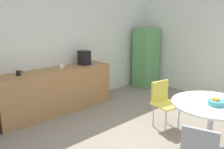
{
  "coord_description": "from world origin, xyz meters",
  "views": [
    {
      "loc": [
        -2.68,
        -1.59,
        1.96
      ],
      "look_at": [
        0.14,
        1.4,
        0.95
      ],
      "focal_mm": 38.04,
      "sensor_mm": 36.0,
      "label": 1
    }
  ],
  "objects_px": {
    "locker_cabinet": "(146,58)",
    "coffee_maker": "(84,58)",
    "mug_green": "(18,73)",
    "chair_yellow": "(163,99)",
    "mug_white": "(62,66)",
    "fruit_bowl": "(216,102)",
    "round_table": "(212,112)",
    "mug_red": "(88,61)"
  },
  "relations": [
    {
      "from": "locker_cabinet",
      "to": "round_table",
      "type": "distance_m",
      "value": 3.45
    },
    {
      "from": "mug_red",
      "to": "locker_cabinet",
      "type": "bearing_deg",
      "value": -5.92
    },
    {
      "from": "chair_yellow",
      "to": "locker_cabinet",
      "type": "bearing_deg",
      "value": 45.6
    },
    {
      "from": "fruit_bowl",
      "to": "mug_white",
      "type": "distance_m",
      "value": 3.07
    },
    {
      "from": "locker_cabinet",
      "to": "fruit_bowl",
      "type": "height_order",
      "value": "locker_cabinet"
    },
    {
      "from": "mug_green",
      "to": "coffee_maker",
      "type": "bearing_deg",
      "value": -0.54
    },
    {
      "from": "chair_yellow",
      "to": "coffee_maker",
      "type": "height_order",
      "value": "coffee_maker"
    },
    {
      "from": "chair_yellow",
      "to": "coffee_maker",
      "type": "distance_m",
      "value": 2.03
    },
    {
      "from": "chair_yellow",
      "to": "mug_white",
      "type": "height_order",
      "value": "mug_white"
    },
    {
      "from": "chair_yellow",
      "to": "mug_green",
      "type": "relative_size",
      "value": 6.43
    },
    {
      "from": "fruit_bowl",
      "to": "mug_white",
      "type": "height_order",
      "value": "mug_white"
    },
    {
      "from": "round_table",
      "to": "fruit_bowl",
      "type": "height_order",
      "value": "fruit_bowl"
    },
    {
      "from": "locker_cabinet",
      "to": "mug_white",
      "type": "xyz_separation_m",
      "value": [
        -2.66,
        0.13,
        0.13
      ]
    },
    {
      "from": "chair_yellow",
      "to": "coffee_maker",
      "type": "bearing_deg",
      "value": 98.3
    },
    {
      "from": "chair_yellow",
      "to": "mug_red",
      "type": "distance_m",
      "value": 2.08
    },
    {
      "from": "locker_cabinet",
      "to": "chair_yellow",
      "type": "relative_size",
      "value": 1.98
    },
    {
      "from": "mug_red",
      "to": "coffee_maker",
      "type": "bearing_deg",
      "value": -149.53
    },
    {
      "from": "coffee_maker",
      "to": "mug_white",
      "type": "bearing_deg",
      "value": 177.16
    },
    {
      "from": "locker_cabinet",
      "to": "mug_white",
      "type": "height_order",
      "value": "locker_cabinet"
    },
    {
      "from": "locker_cabinet",
      "to": "chair_yellow",
      "type": "bearing_deg",
      "value": -134.4
    },
    {
      "from": "mug_red",
      "to": "coffee_maker",
      "type": "xyz_separation_m",
      "value": [
        -0.17,
        -0.1,
        0.11
      ]
    },
    {
      "from": "mug_green",
      "to": "coffee_maker",
      "type": "relative_size",
      "value": 0.4
    },
    {
      "from": "locker_cabinet",
      "to": "round_table",
      "type": "xyz_separation_m",
      "value": [
        -2.0,
        -2.81,
        -0.2
      ]
    },
    {
      "from": "chair_yellow",
      "to": "coffee_maker",
      "type": "relative_size",
      "value": 2.59
    },
    {
      "from": "mug_white",
      "to": "mug_green",
      "type": "relative_size",
      "value": 1.0
    },
    {
      "from": "round_table",
      "to": "mug_white",
      "type": "height_order",
      "value": "mug_white"
    },
    {
      "from": "locker_cabinet",
      "to": "chair_yellow",
      "type": "distance_m",
      "value": 2.59
    },
    {
      "from": "round_table",
      "to": "chair_yellow",
      "type": "relative_size",
      "value": 1.38
    },
    {
      "from": "chair_yellow",
      "to": "mug_green",
      "type": "height_order",
      "value": "mug_green"
    },
    {
      "from": "chair_yellow",
      "to": "mug_white",
      "type": "bearing_deg",
      "value": 113.56
    },
    {
      "from": "round_table",
      "to": "coffee_maker",
      "type": "bearing_deg",
      "value": 91.64
    },
    {
      "from": "fruit_bowl",
      "to": "mug_green",
      "type": "bearing_deg",
      "value": 117.01
    },
    {
      "from": "locker_cabinet",
      "to": "coffee_maker",
      "type": "height_order",
      "value": "locker_cabinet"
    },
    {
      "from": "locker_cabinet",
      "to": "mug_green",
      "type": "height_order",
      "value": "locker_cabinet"
    },
    {
      "from": "fruit_bowl",
      "to": "mug_red",
      "type": "distance_m",
      "value": 3.08
    },
    {
      "from": "round_table",
      "to": "coffee_maker",
      "type": "xyz_separation_m",
      "value": [
        -0.08,
        2.91,
        0.43
      ]
    },
    {
      "from": "fruit_bowl",
      "to": "mug_red",
      "type": "height_order",
      "value": "mug_red"
    },
    {
      "from": "round_table",
      "to": "mug_green",
      "type": "bearing_deg",
      "value": 118.37
    },
    {
      "from": "mug_white",
      "to": "round_table",
      "type": "bearing_deg",
      "value": -77.37
    },
    {
      "from": "locker_cabinet",
      "to": "mug_red",
      "type": "height_order",
      "value": "locker_cabinet"
    },
    {
      "from": "fruit_bowl",
      "to": "mug_white",
      "type": "relative_size",
      "value": 1.74
    },
    {
      "from": "chair_yellow",
      "to": "mug_green",
      "type": "distance_m",
      "value": 2.68
    }
  ]
}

